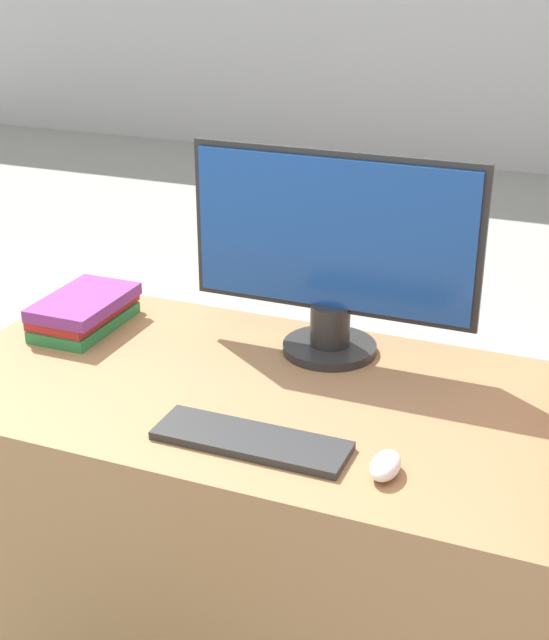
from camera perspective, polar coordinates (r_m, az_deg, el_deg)
desk at (r=2.04m, az=-0.40°, el=-13.66°), size 1.40×0.71×0.74m
monitor at (r=1.91m, az=3.73°, el=4.39°), size 0.64×0.21×0.45m
keyboard at (r=1.65m, az=-1.51°, el=-7.72°), size 0.37×0.11×0.02m
mouse at (r=1.57m, az=7.12°, el=-9.23°), size 0.05×0.09×0.04m
book_stack at (r=2.15m, az=-12.08°, el=0.57°), size 0.17×0.27×0.08m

